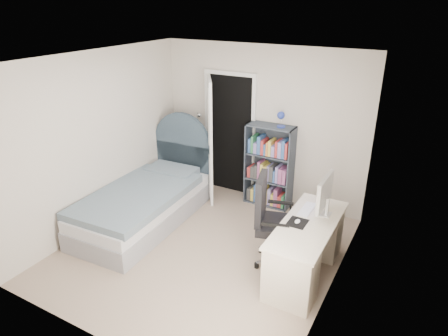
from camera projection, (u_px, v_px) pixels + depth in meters
The scene contains 8 objects.
room_shell at pixel (201, 164), 4.88m from camera, with size 3.50×3.70×2.60m.
door at pixel (217, 136), 6.51m from camera, with size 0.92×0.71×2.06m.
bed at pixel (147, 200), 5.98m from camera, with size 1.19×2.35×1.42m.
nightstand at pixel (185, 164), 7.12m from camera, with size 0.39×0.39×0.58m.
floor_lamp at pixel (199, 156), 7.01m from camera, with size 0.19×0.19×1.35m.
bookcase at pixel (269, 169), 6.34m from camera, with size 0.74×0.32×1.58m.
desk at pixel (307, 246), 4.75m from camera, with size 0.59×1.47×1.21m.
office_chair at pixel (272, 217), 4.88m from camera, with size 0.65×0.67×1.19m.
Camera 1 is at (2.43, -3.80, 3.13)m, focal length 32.00 mm.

